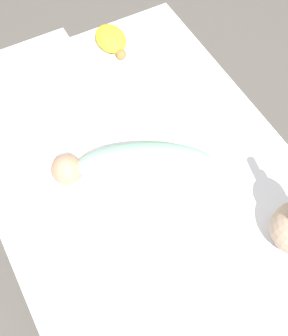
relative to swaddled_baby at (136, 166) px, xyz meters
name	(u,v)px	position (x,y,z in m)	size (l,w,h in m)	color
ground_plane	(144,203)	(0.01, 0.03, -0.28)	(12.00, 12.00, 0.00)	#514C47
bed_mattress	(144,190)	(0.01, 0.03, -0.17)	(1.48, 1.02, 0.21)	white
burp_cloth	(79,176)	(-0.09, -0.17, -0.06)	(0.20, 0.17, 0.02)	white
swaddled_baby	(136,166)	(0.00, 0.00, 0.00)	(0.33, 0.52, 0.14)	#99D6B2
pillow	(41,83)	(-0.51, -0.14, -0.03)	(0.39, 0.36, 0.08)	white
turtle_plush	(111,39)	(-0.61, 0.21, -0.04)	(0.19, 0.12, 0.07)	yellow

